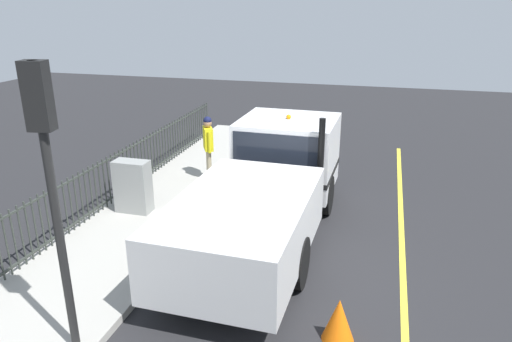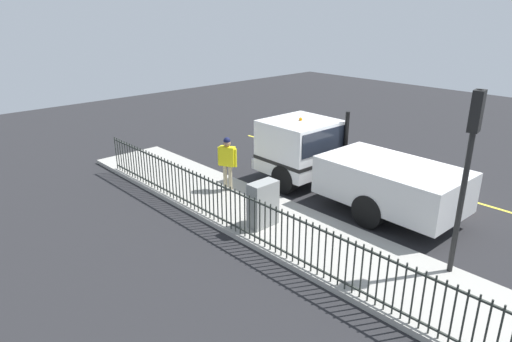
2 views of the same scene
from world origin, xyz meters
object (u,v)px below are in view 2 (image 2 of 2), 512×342
at_px(work_truck, 337,161).
at_px(utility_cabinet, 263,204).
at_px(traffic_light_near, 470,148).
at_px(worker_standing, 227,158).
at_px(traffic_cone, 462,200).

relative_size(work_truck, utility_cabinet, 5.46).
bearing_deg(work_truck, utility_cabinet, -177.10).
height_order(traffic_light_near, utility_cabinet, traffic_light_near).
bearing_deg(utility_cabinet, traffic_light_near, 108.83).
height_order(work_truck, utility_cabinet, work_truck).
xyz_separation_m(traffic_light_near, utility_cabinet, (1.55, -4.53, -2.28)).
relative_size(work_truck, traffic_light_near, 1.68).
distance_m(work_truck, utility_cabinet, 3.37).
xyz_separation_m(worker_standing, traffic_cone, (-4.28, 5.81, -0.88)).
relative_size(worker_standing, traffic_cone, 2.50).
bearing_deg(worker_standing, traffic_light_near, -23.08).
bearing_deg(traffic_cone, utility_cabinet, -31.49).
distance_m(traffic_light_near, utility_cabinet, 5.31).
bearing_deg(worker_standing, traffic_cone, 8.28).
xyz_separation_m(worker_standing, traffic_light_near, (-0.62, 7.16, 1.82)).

